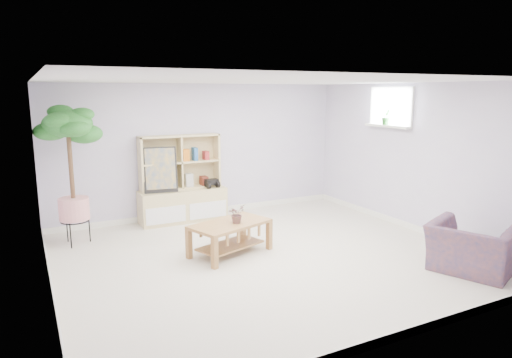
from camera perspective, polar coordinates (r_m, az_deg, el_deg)
name	(u,v)px	position (r m, az deg, el deg)	size (l,w,h in m)	color
floor	(267,256)	(6.46, 1.32, -9.60)	(5.50, 5.00, 0.01)	beige
ceiling	(267,80)	(6.05, 1.43, 12.21)	(5.50, 5.00, 0.01)	white
walls	(267,171)	(6.14, 1.37, 0.95)	(5.51, 5.01, 2.40)	silver
baseboard	(267,253)	(6.44, 1.33, -9.18)	(5.50, 5.00, 0.10)	white
window	(391,107)	(8.17, 16.55, 8.61)	(0.10, 0.98, 0.68)	white
window_sill	(388,126)	(8.14, 16.13, 6.37)	(0.14, 1.00, 0.04)	white
storage_unit	(182,179)	(8.07, -9.21, 0.02)	(1.52, 0.51, 1.52)	beige
poster	(160,170)	(7.88, -11.89, 1.13)	(0.56, 0.13, 0.78)	gold
toy_truck	(211,183)	(8.19, -5.59, -0.47)	(0.33, 0.22, 0.17)	black
coffee_table	(230,238)	(6.48, -3.25, -7.39)	(1.11, 0.61, 0.46)	#9A612C
table_plant	(237,214)	(6.37, -2.44, -4.36)	(0.23, 0.20, 0.26)	#227829
floor_tree	(72,176)	(7.21, -22.06, 0.33)	(0.77, 0.77, 2.08)	#286127
armchair	(472,245)	(6.41, 25.36, -7.44)	(0.97, 0.84, 0.72)	navy
sill_plant	(386,117)	(8.17, 15.92, 7.47)	(0.15, 0.12, 0.27)	#286127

